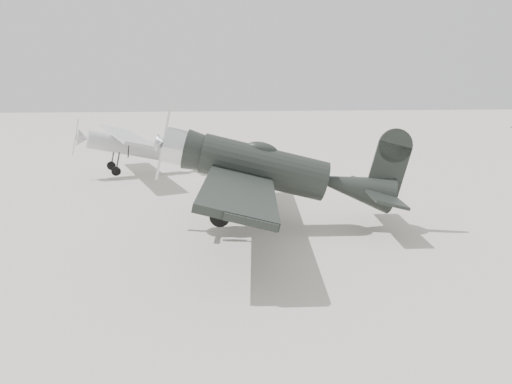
% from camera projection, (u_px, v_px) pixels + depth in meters
% --- Properties ---
extents(ground, '(160.00, 160.00, 0.00)m').
position_uv_depth(ground, '(241.00, 247.00, 17.24)').
color(ground, '#A79F94').
rests_on(ground, ground).
extents(lowwing_monoplane, '(9.48, 13.27, 4.27)m').
position_uv_depth(lowwing_monoplane, '(275.00, 171.00, 19.02)').
color(lowwing_monoplane, black).
rests_on(lowwing_monoplane, ground).
extents(highwing_monoplane, '(7.69, 10.71, 3.04)m').
position_uv_depth(highwing_monoplane, '(136.00, 144.00, 30.17)').
color(highwing_monoplane, '#989B9D').
rests_on(highwing_monoplane, ground).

